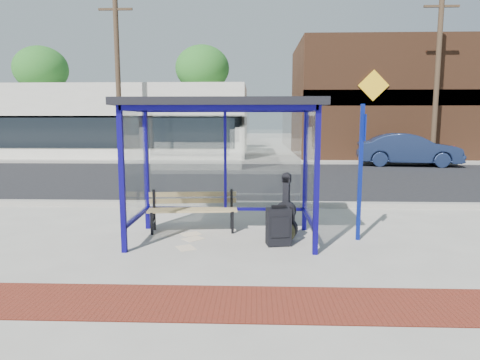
{
  "coord_description": "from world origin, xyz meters",
  "views": [
    {
      "loc": [
        0.56,
        -7.23,
        2.08
      ],
      "look_at": [
        0.3,
        0.2,
        1.03
      ],
      "focal_mm": 32.0,
      "sensor_mm": 36.0,
      "label": 1
    }
  ],
  "objects_px": {
    "bench": "(193,208)",
    "guitar_bag": "(286,217)",
    "suitcase": "(278,227)",
    "backpack": "(287,233)",
    "fire_hydrant": "(453,154)",
    "parked_car": "(408,150)"
  },
  "relations": [
    {
      "from": "bench",
      "to": "parked_car",
      "type": "bearing_deg",
      "value": 49.72
    },
    {
      "from": "bench",
      "to": "suitcase",
      "type": "height_order",
      "value": "bench"
    },
    {
      "from": "bench",
      "to": "backpack",
      "type": "bearing_deg",
      "value": -28.18
    },
    {
      "from": "bench",
      "to": "suitcase",
      "type": "relative_size",
      "value": 2.46
    },
    {
      "from": "bench",
      "to": "guitar_bag",
      "type": "height_order",
      "value": "guitar_bag"
    },
    {
      "from": "guitar_bag",
      "to": "fire_hydrant",
      "type": "distance_m",
      "value": 16.67
    },
    {
      "from": "suitcase",
      "to": "parked_car",
      "type": "distance_m",
      "value": 14.39
    },
    {
      "from": "guitar_bag",
      "to": "suitcase",
      "type": "bearing_deg",
      "value": -94.04
    },
    {
      "from": "suitcase",
      "to": "backpack",
      "type": "relative_size",
      "value": 1.97
    },
    {
      "from": "bench",
      "to": "guitar_bag",
      "type": "bearing_deg",
      "value": -24.29
    },
    {
      "from": "backpack",
      "to": "parked_car",
      "type": "bearing_deg",
      "value": 80.98
    },
    {
      "from": "backpack",
      "to": "suitcase",
      "type": "bearing_deg",
      "value": -110.29
    },
    {
      "from": "backpack",
      "to": "parked_car",
      "type": "height_order",
      "value": "parked_car"
    },
    {
      "from": "suitcase",
      "to": "backpack",
      "type": "xyz_separation_m",
      "value": [
        0.15,
        0.19,
        -0.15
      ]
    },
    {
      "from": "bench",
      "to": "guitar_bag",
      "type": "xyz_separation_m",
      "value": [
        1.71,
        -0.57,
        -0.03
      ]
    },
    {
      "from": "guitar_bag",
      "to": "backpack",
      "type": "bearing_deg",
      "value": -67.6
    },
    {
      "from": "backpack",
      "to": "fire_hydrant",
      "type": "bearing_deg",
      "value": 75.12
    },
    {
      "from": "suitcase",
      "to": "fire_hydrant",
      "type": "height_order",
      "value": "fire_hydrant"
    },
    {
      "from": "suitcase",
      "to": "fire_hydrant",
      "type": "xyz_separation_m",
      "value": [
        9.28,
        14.27,
        0.13
      ]
    },
    {
      "from": "suitcase",
      "to": "bench",
      "type": "bearing_deg",
      "value": 139.67
    },
    {
      "from": "fire_hydrant",
      "to": "bench",
      "type": "bearing_deg",
      "value": -129.02
    },
    {
      "from": "guitar_bag",
      "to": "fire_hydrant",
      "type": "height_order",
      "value": "guitar_bag"
    }
  ]
}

